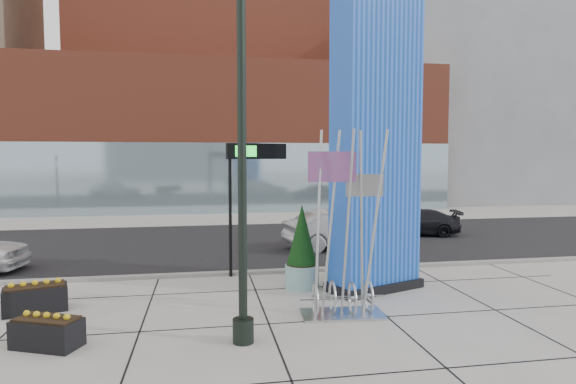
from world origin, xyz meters
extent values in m
plane|color=#9E9991|center=(0.00, 0.00, 0.00)|extent=(160.00, 160.00, 0.00)
cube|color=black|center=(0.00, 10.00, 0.01)|extent=(80.00, 12.00, 0.02)
cube|color=gray|center=(0.00, 4.00, 0.06)|extent=(80.00, 0.30, 0.12)
cube|color=#A2462F|center=(1.00, 27.00, 5.50)|extent=(34.00, 10.00, 11.00)
cube|color=#8CA5B2|center=(1.00, 22.20, 2.50)|extent=(34.00, 0.60, 5.00)
cube|color=slate|center=(26.00, 32.00, 9.00)|extent=(20.00, 18.00, 18.00)
cube|color=#0B40AF|center=(4.57, 1.48, 4.83)|extent=(2.89, 1.96, 9.66)
cube|color=black|center=(4.57, 1.48, 0.13)|extent=(3.17, 2.24, 0.27)
cylinder|color=black|center=(0.30, -2.04, 4.20)|extent=(0.19, 0.19, 8.41)
cylinder|color=black|center=(0.30, -2.04, 0.26)|extent=(0.46, 0.46, 0.53)
cube|color=#B3B7B8|center=(2.93, -0.69, 0.03)|extent=(2.15, 1.20, 0.06)
cylinder|color=#B3B7B8|center=(2.27, -0.87, 2.36)|extent=(0.07, 0.07, 4.72)
cylinder|color=#B3B7B8|center=(2.64, -0.54, 2.36)|extent=(0.07, 0.07, 4.72)
cylinder|color=#B3B7B8|center=(3.02, -0.78, 2.36)|extent=(0.07, 0.07, 4.72)
cylinder|color=#B3B7B8|center=(3.44, -0.50, 2.36)|extent=(0.07, 0.07, 4.72)
cylinder|color=#B3B7B8|center=(3.68, -0.92, 2.36)|extent=(0.07, 0.07, 4.72)
torus|color=#B3B7B8|center=(2.22, -0.78, 0.45)|extent=(0.13, 0.86, 0.86)
torus|color=#B3B7B8|center=(2.69, -0.59, 0.45)|extent=(0.13, 0.86, 0.86)
torus|color=#B3B7B8|center=(3.16, -0.78, 0.45)|extent=(0.13, 0.86, 0.86)
torus|color=#B3B7B8|center=(3.63, -0.59, 0.45)|extent=(0.13, 0.86, 0.86)
cube|color=red|center=(2.64, -0.69, 3.77)|extent=(1.23, 0.06, 0.75)
cube|color=#B3B7B8|center=(3.49, -0.59, 3.30)|extent=(0.94, 0.21, 0.57)
cylinder|color=black|center=(0.37, 3.80, 2.21)|extent=(0.11, 0.11, 4.41)
cube|color=black|center=(1.31, 3.80, 4.20)|extent=(2.09, 0.67, 0.53)
cube|color=#19D833|center=(0.89, 3.68, 4.20)|extent=(0.72, 0.19, 0.37)
cylinder|color=#8AB8BA|center=(4.60, 2.02, 0.33)|extent=(0.95, 0.95, 0.67)
cylinder|color=black|center=(4.60, 2.02, 0.67)|extent=(0.88, 0.88, 0.06)
cone|color=black|center=(4.60, 2.02, 1.53)|extent=(0.86, 0.86, 1.72)
cylinder|color=#8AB8BA|center=(3.68, 1.80, 0.38)|extent=(1.09, 1.09, 0.76)
cylinder|color=black|center=(3.68, 1.80, 0.76)|extent=(1.00, 1.00, 0.07)
cone|color=black|center=(3.68, 1.80, 1.74)|extent=(0.98, 0.98, 1.96)
cylinder|color=#8AB8BA|center=(2.43, 2.00, 0.36)|extent=(1.03, 1.03, 0.72)
cylinder|color=black|center=(2.43, 2.00, 0.72)|extent=(0.95, 0.95, 0.06)
cone|color=black|center=(2.43, 2.00, 1.65)|extent=(0.93, 0.93, 1.86)
cube|color=black|center=(-4.85, 1.00, 0.32)|extent=(1.66, 1.17, 0.65)
cube|color=black|center=(-4.85, 1.00, 0.67)|extent=(1.53, 1.03, 0.06)
cube|color=black|center=(-3.80, -1.58, 0.30)|extent=(1.54, 1.18, 0.59)
cube|color=black|center=(-3.80, -1.58, 0.61)|extent=(1.41, 1.05, 0.06)
imported|color=#A5A7AC|center=(5.48, 7.96, 0.84)|extent=(5.30, 2.56, 1.68)
imported|color=black|center=(10.12, 10.68, 0.65)|extent=(4.82, 2.87, 1.31)
camera|label=1|loc=(-0.53, -12.21, 4.02)|focal=30.00mm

